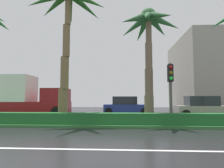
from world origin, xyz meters
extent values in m
cube|color=black|center=(0.00, 9.00, -0.05)|extent=(90.00, 42.00, 0.10)
cube|color=white|center=(0.00, 2.00, 0.00)|extent=(81.00, 0.14, 0.01)
cube|color=#2D6B33|center=(0.00, 8.00, 0.07)|extent=(85.50, 4.00, 0.15)
cube|color=#1E6028|center=(0.00, 6.60, 0.45)|extent=(76.50, 0.70, 0.60)
cylinder|color=brown|center=(0.10, 7.63, 1.13)|extent=(0.56, 0.56, 1.96)
cylinder|color=brown|center=(0.20, 7.55, 3.10)|extent=(0.50, 0.50, 1.96)
cylinder|color=brown|center=(0.30, 7.47, 5.06)|extent=(0.43, 0.43, 1.96)
cylinder|color=brown|center=(0.39, 7.39, 7.03)|extent=(0.36, 0.36, 1.96)
cone|color=#265821|center=(1.54, 7.27, 7.52)|extent=(2.61, 0.81, 1.68)
cone|color=#265821|center=(1.24, 8.22, 7.58)|extent=(2.25, 2.22, 1.56)
cone|color=#265821|center=(0.18, 8.56, 7.60)|extent=(1.02, 2.67, 1.53)
cone|color=#265821|center=(-0.64, 8.01, 7.64)|extent=(2.54, 1.84, 1.46)
cylinder|color=brown|center=(5.28, 7.63, 0.93)|extent=(0.55, 0.55, 1.57)
cylinder|color=brown|center=(5.29, 7.58, 2.50)|extent=(0.48, 0.48, 1.57)
cylinder|color=brown|center=(5.29, 7.53, 4.07)|extent=(0.42, 0.42, 1.57)
cylinder|color=brown|center=(5.30, 7.48, 5.63)|extent=(0.35, 0.35, 1.57)
sphere|color=#2C5731|center=(5.30, 7.48, 6.52)|extent=(0.90, 0.90, 0.90)
cone|color=#2C5731|center=(6.24, 7.60, 6.14)|extent=(2.16, 0.82, 1.28)
cone|color=#2C5731|center=(5.94, 8.16, 6.11)|extent=(1.84, 1.92, 1.34)
cone|color=#2C5731|center=(5.01, 8.29, 5.97)|extent=(1.21, 2.10, 1.57)
cone|color=#2C5731|center=(4.51, 7.93, 6.05)|extent=(2.08, 1.51, 1.44)
cone|color=#2C5731|center=(4.49, 6.98, 6.13)|extent=(2.09, 1.58, 1.29)
cone|color=#2C5731|center=(5.11, 6.57, 6.09)|extent=(0.98, 2.16, 1.36)
cone|color=#2C5731|center=(5.78, 6.65, 6.16)|extent=(1.55, 2.10, 1.25)
cylinder|color=#4C4C47|center=(6.38, 6.88, 1.82)|extent=(0.16, 0.16, 3.34)
cube|color=black|center=(6.38, 6.88, 2.94)|extent=(0.28, 0.32, 0.96)
sphere|color=maroon|center=(6.38, 6.71, 3.24)|extent=(0.20, 0.20, 0.20)
sphere|color=#7F600F|center=(6.38, 6.71, 2.94)|extent=(0.20, 0.20, 0.20)
sphere|color=#1EEA3F|center=(6.38, 6.71, 2.64)|extent=(0.20, 0.20, 0.20)
cube|color=maroon|center=(-4.05, 11.93, 0.81)|extent=(6.40, 2.30, 0.90)
cube|color=maroon|center=(-1.85, 11.93, 1.81)|extent=(1.90, 2.21, 1.10)
cube|color=silver|center=(-5.10, 11.93, 2.36)|extent=(2.30, 2.35, 2.20)
cylinder|color=black|center=(-1.35, 13.10, 0.46)|extent=(0.92, 0.30, 0.92)
cylinder|color=black|center=(-1.35, 10.76, 0.46)|extent=(0.92, 0.30, 0.92)
cylinder|color=black|center=(-6.75, 13.10, 0.46)|extent=(0.92, 0.30, 0.92)
cube|color=navy|center=(4.06, 14.90, 0.60)|extent=(4.30, 1.76, 0.72)
cube|color=#1E2328|center=(3.91, 14.90, 1.34)|extent=(2.30, 1.58, 0.76)
cylinder|color=black|center=(5.71, 15.80, 0.34)|extent=(0.68, 0.22, 0.68)
cylinder|color=black|center=(5.71, 14.00, 0.34)|extent=(0.68, 0.22, 0.68)
cylinder|color=black|center=(2.41, 15.80, 0.34)|extent=(0.68, 0.22, 0.68)
cylinder|color=black|center=(2.41, 14.00, 0.34)|extent=(0.68, 0.22, 0.68)
cube|color=gray|center=(10.17, 12.00, 0.60)|extent=(4.30, 1.76, 0.72)
cube|color=#1E2328|center=(10.02, 12.00, 1.34)|extent=(2.30, 1.58, 0.76)
cylinder|color=black|center=(11.82, 12.90, 0.34)|extent=(0.68, 0.22, 0.68)
cylinder|color=black|center=(8.52, 12.90, 0.34)|extent=(0.68, 0.22, 0.68)
cylinder|color=black|center=(8.52, 11.10, 0.34)|extent=(0.68, 0.22, 0.68)
camera|label=1|loc=(3.77, -3.88, 1.54)|focal=30.85mm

